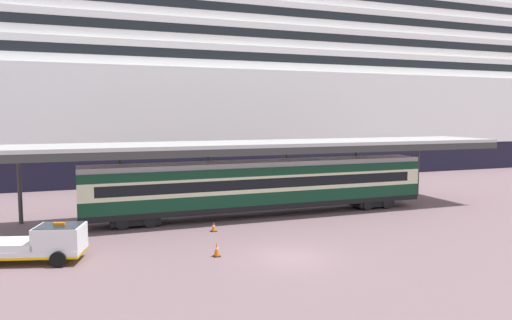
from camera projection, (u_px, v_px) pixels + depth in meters
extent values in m
plane|color=#72595F|center=(291.00, 258.00, 25.06)|extent=(400.00, 400.00, 0.00)
cube|color=black|center=(274.00, 153.00, 70.50)|extent=(139.40, 28.48, 3.79)
cube|color=white|center=(274.00, 110.00, 69.91)|extent=(139.40, 28.48, 8.83)
cube|color=white|center=(274.00, 70.00, 69.37)|extent=(128.24, 26.21, 2.77)
cube|color=black|center=(315.00, 59.00, 57.17)|extent=(122.67, 0.12, 1.00)
cube|color=white|center=(274.00, 51.00, 69.11)|extent=(123.11, 25.16, 2.77)
cube|color=black|center=(314.00, 37.00, 57.40)|extent=(117.76, 0.12, 1.00)
cube|color=white|center=(274.00, 31.00, 68.85)|extent=(117.98, 24.11, 2.77)
cube|color=black|center=(312.00, 14.00, 57.63)|extent=(112.85, 0.12, 1.00)
cube|color=white|center=(274.00, 12.00, 68.59)|extent=(112.85, 23.06, 2.77)
cube|color=#B2B2B2|center=(260.00, 144.00, 35.63)|extent=(39.97, 6.14, 0.25)
cube|color=#343434|center=(276.00, 151.00, 32.89)|extent=(39.97, 0.20, 0.50)
cylinder|color=#343434|center=(20.00, 186.00, 32.63)|extent=(0.28, 0.28, 5.23)
cylinder|color=#343434|center=(120.00, 182.00, 34.93)|extent=(0.28, 0.28, 5.23)
cylinder|color=#343434|center=(208.00, 178.00, 37.23)|extent=(0.28, 0.28, 5.23)
cylinder|color=#343434|center=(286.00, 174.00, 39.53)|extent=(0.28, 0.28, 5.23)
cylinder|color=#343434|center=(356.00, 171.00, 41.83)|extent=(0.28, 0.28, 5.23)
cylinder|color=#343434|center=(418.00, 168.00, 44.13)|extent=(0.28, 0.28, 5.23)
cube|color=black|center=(263.00, 204.00, 35.59)|extent=(25.96, 2.80, 0.40)
cube|color=#0F3823|center=(263.00, 196.00, 35.53)|extent=(25.96, 2.80, 0.90)
cube|color=beige|center=(263.00, 182.00, 35.43)|extent=(25.96, 2.80, 1.20)
cube|color=black|center=(270.00, 183.00, 34.14)|extent=(23.88, 0.08, 0.72)
cube|color=#0F3823|center=(263.00, 170.00, 35.34)|extent=(25.96, 2.80, 0.60)
cube|color=#959595|center=(263.00, 163.00, 35.30)|extent=(25.96, 2.69, 0.36)
cube|color=black|center=(135.00, 219.00, 32.40)|extent=(3.20, 2.35, 0.50)
cylinder|color=black|center=(122.00, 224.00, 30.99)|extent=(0.84, 0.12, 0.84)
cylinder|color=black|center=(150.00, 222.00, 31.61)|extent=(0.84, 0.12, 0.84)
cube|color=black|center=(369.00, 202.00, 38.85)|extent=(3.20, 2.35, 0.50)
cylinder|color=black|center=(368.00, 205.00, 37.45)|extent=(0.84, 0.12, 0.84)
cylinder|color=black|center=(387.00, 204.00, 38.07)|extent=(0.84, 0.12, 0.84)
cube|color=white|center=(31.00, 251.00, 24.28)|extent=(5.55, 3.34, 0.36)
cube|color=#F2B20C|center=(31.00, 253.00, 24.30)|extent=(5.55, 3.36, 0.12)
cube|color=white|center=(60.00, 236.00, 24.33)|extent=(2.72, 2.47, 1.10)
cube|color=#19232D|center=(60.00, 230.00, 24.30)|extent=(2.50, 2.34, 0.44)
cube|color=orange|center=(59.00, 224.00, 24.27)|extent=(0.59, 0.35, 0.16)
cube|color=white|center=(10.00, 244.00, 24.17)|extent=(3.33, 2.64, 0.36)
cylinder|color=black|center=(71.00, 248.00, 25.42)|extent=(0.84, 0.46, 0.80)
cylinder|color=black|center=(58.00, 259.00, 23.44)|extent=(0.84, 0.46, 0.80)
cylinder|color=black|center=(6.00, 249.00, 25.16)|extent=(0.84, 0.46, 0.80)
cube|color=black|center=(217.00, 256.00, 25.27)|extent=(0.36, 0.36, 0.04)
cone|color=#EA590F|center=(217.00, 249.00, 25.24)|extent=(0.30, 0.30, 0.72)
cylinder|color=white|center=(217.00, 248.00, 25.24)|extent=(0.17, 0.17, 0.10)
cube|color=black|center=(214.00, 231.00, 30.73)|extent=(0.36, 0.36, 0.04)
cone|color=#EA590F|center=(214.00, 226.00, 30.70)|extent=(0.30, 0.30, 0.57)
cylinder|color=white|center=(214.00, 226.00, 30.70)|extent=(0.17, 0.17, 0.08)
cylinder|color=black|center=(69.00, 249.00, 25.51)|extent=(0.44, 0.44, 0.70)
sphere|color=black|center=(69.00, 242.00, 25.47)|extent=(0.48, 0.48, 0.48)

